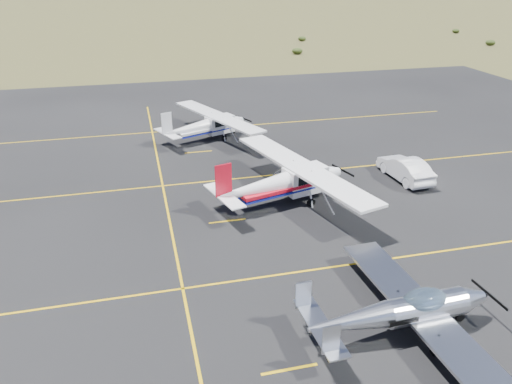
{
  "coord_description": "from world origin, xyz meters",
  "views": [
    {
      "loc": [
        -7.21,
        -15.67,
        12.58
      ],
      "look_at": [
        -1.45,
        7.38,
        1.6
      ],
      "focal_mm": 35.0,
      "sensor_mm": 36.0,
      "label": 1
    }
  ],
  "objects_px": {
    "aircraft_cessna": "(284,181)",
    "sedan": "(405,168)",
    "aircraft_plain": "(206,125)",
    "aircraft_low_wing": "(405,311)"
  },
  "relations": [
    {
      "from": "aircraft_cessna",
      "to": "sedan",
      "type": "distance_m",
      "value": 8.59
    },
    {
      "from": "aircraft_cessna",
      "to": "sedan",
      "type": "height_order",
      "value": "aircraft_cessna"
    },
    {
      "from": "aircraft_cessna",
      "to": "sedan",
      "type": "bearing_deg",
      "value": -5.77
    },
    {
      "from": "aircraft_cessna",
      "to": "sedan",
      "type": "xyz_separation_m",
      "value": [
        8.44,
        1.43,
        -0.63
      ]
    },
    {
      "from": "aircraft_plain",
      "to": "aircraft_cessna",
      "type": "bearing_deg",
      "value": -100.84
    },
    {
      "from": "aircraft_low_wing",
      "to": "aircraft_cessna",
      "type": "height_order",
      "value": "aircraft_cessna"
    },
    {
      "from": "aircraft_low_wing",
      "to": "aircraft_plain",
      "type": "bearing_deg",
      "value": 96.14
    },
    {
      "from": "sedan",
      "to": "aircraft_plain",
      "type": "bearing_deg",
      "value": -47.89
    },
    {
      "from": "aircraft_cessna",
      "to": "aircraft_plain",
      "type": "xyz_separation_m",
      "value": [
        -2.55,
        12.17,
        -0.17
      ]
    },
    {
      "from": "aircraft_cessna",
      "to": "aircraft_plain",
      "type": "distance_m",
      "value": 12.43
    }
  ]
}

